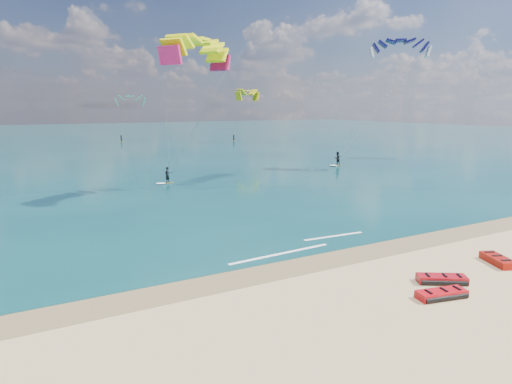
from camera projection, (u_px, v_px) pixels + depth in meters
ground at (127, 174)px, 55.29m from camera, size 320.00×320.00×0.00m
wet_sand_strip at (303, 265)px, 23.57m from camera, size 320.00×2.40×0.01m
sea at (62, 140)px, 110.14m from camera, size 320.00×200.00×0.04m
packed_kite_left at (441, 298)px, 19.55m from camera, size 2.59×1.59×0.40m
packed_kite_mid at (442, 283)px, 21.22m from camera, size 2.65×2.26×0.41m
packed_kite_right at (498, 264)px, 23.78m from camera, size 2.01×2.59×0.45m
kitesurfer_main at (182, 106)px, 44.00m from camera, size 8.35×10.23×15.67m
kitesurfer_far at (369, 98)px, 60.03m from camera, size 11.82×8.43×17.78m
shoreline_foam at (303, 246)px, 26.58m from camera, size 10.22×1.87×0.01m
distant_kites at (93, 119)px, 87.93m from camera, size 63.28×29.48×12.79m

